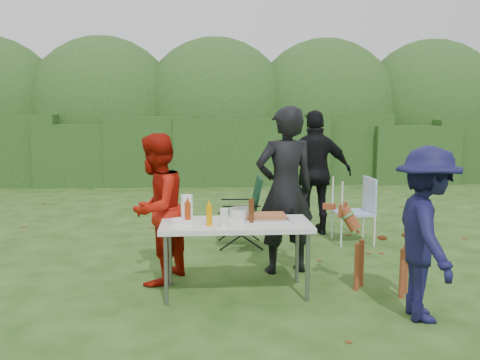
{
  "coord_description": "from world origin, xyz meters",
  "views": [
    {
      "loc": [
        -0.34,
        -5.24,
        1.83
      ],
      "look_at": [
        0.1,
        0.99,
        1.0
      ],
      "focal_mm": 38.0,
      "sensor_mm": 36.0,
      "label": 1
    }
  ],
  "objects": [
    {
      "name": "child",
      "position": [
        1.6,
        -1.01,
        0.77
      ],
      "size": [
        0.68,
        1.06,
        1.55
      ],
      "primitive_type": "imported",
      "rotation": [
        0.0,
        0.0,
        1.46
      ],
      "color": "#13133C",
      "rests_on": "ground"
    },
    {
      "name": "cup_stack",
      "position": [
        -0.16,
        -0.48,
        0.83
      ],
      "size": [
        0.08,
        0.08,
        0.18
      ],
      "primitive_type": "cylinder",
      "color": "white",
      "rests_on": "folding_table"
    },
    {
      "name": "focaccia_bread",
      "position": [
        0.28,
        -0.14,
        0.78
      ],
      "size": [
        0.4,
        0.26,
        0.04
      ],
      "primitive_type": "cube",
      "color": "#A95E34",
      "rests_on": "food_tray"
    },
    {
      "name": "person_red_jacket",
      "position": [
        -0.86,
        0.15,
        0.81
      ],
      "size": [
        0.87,
        0.96,
        1.62
      ],
      "primitive_type": "imported",
      "rotation": [
        0.0,
        0.0,
        -1.97
      ],
      "color": "#A31207",
      "rests_on": "ground"
    },
    {
      "name": "food_tray",
      "position": [
        0.28,
        -0.14,
        0.75
      ],
      "size": [
        0.45,
        0.3,
        0.02
      ],
      "primitive_type": "cube",
      "color": "#B7B7BA",
      "rests_on": "folding_table"
    },
    {
      "name": "folding_table",
      "position": [
        -0.04,
        -0.27,
        0.69
      ],
      "size": [
        1.5,
        0.7,
        0.74
      ],
      "color": "silver",
      "rests_on": "ground"
    },
    {
      "name": "ketchup_bottle",
      "position": [
        -0.51,
        -0.35,
        0.85
      ],
      "size": [
        0.06,
        0.06,
        0.22
      ],
      "primitive_type": "cylinder",
      "color": "#A43511",
      "rests_on": "folding_table"
    },
    {
      "name": "shrub_backdrop",
      "position": [
        0.0,
        9.6,
        1.6
      ],
      "size": [
        20.0,
        2.6,
        3.2
      ],
      "primitive_type": "ellipsoid",
      "color": "#3D6628",
      "rests_on": "ground"
    },
    {
      "name": "pasta_bowl",
      "position": [
        0.04,
        -0.05,
        0.79
      ],
      "size": [
        0.26,
        0.26,
        0.1
      ],
      "primitive_type": "cylinder",
      "color": "silver",
      "rests_on": "folding_table"
    },
    {
      "name": "paper_towel_roll",
      "position": [
        -0.53,
        -0.14,
        0.87
      ],
      "size": [
        0.12,
        0.12,
        0.26
      ],
      "primitive_type": "cylinder",
      "color": "white",
      "rests_on": "folding_table"
    },
    {
      "name": "hedge_row",
      "position": [
        0.0,
        8.0,
        0.85
      ],
      "size": [
        22.0,
        1.4,
        1.7
      ],
      "primitive_type": "cube",
      "color": "#23471C",
      "rests_on": "ground"
    },
    {
      "name": "person_cook",
      "position": [
        0.57,
        0.41,
        0.95
      ],
      "size": [
        0.77,
        0.58,
        1.91
      ],
      "primitive_type": "imported",
      "rotation": [
        0.0,
        0.0,
        3.34
      ],
      "color": "black",
      "rests_on": "ground"
    },
    {
      "name": "person_black_puffy",
      "position": [
        1.32,
        2.23,
        0.93
      ],
      "size": [
        1.1,
        0.47,
        1.87
      ],
      "primitive_type": "imported",
      "rotation": [
        0.0,
        0.0,
        3.13
      ],
      "color": "black",
      "rests_on": "ground"
    },
    {
      "name": "ground",
      "position": [
        0.0,
        0.0,
        0.0
      ],
      "size": [
        80.0,
        80.0,
        0.0
      ],
      "primitive_type": "plane",
      "color": "#1E4211"
    },
    {
      "name": "dog",
      "position": [
        1.45,
        -0.32,
        0.43
      ],
      "size": [
        0.96,
        0.8,
        0.86
      ],
      "primitive_type": null,
      "rotation": [
        0.0,
        0.0,
        2.56
      ],
      "color": "brown",
      "rests_on": "ground"
    },
    {
      "name": "mustard_bottle",
      "position": [
        -0.3,
        -0.41,
        0.84
      ],
      "size": [
        0.06,
        0.06,
        0.2
      ],
      "primitive_type": "cylinder",
      "color": "#E99500",
      "rests_on": "folding_table"
    },
    {
      "name": "plate_stack",
      "position": [
        -0.56,
        -0.33,
        0.77
      ],
      "size": [
        0.24,
        0.24,
        0.05
      ],
      "primitive_type": "cylinder",
      "color": "white",
      "rests_on": "folding_table"
    },
    {
      "name": "lawn_chair",
      "position": [
        1.75,
        1.69,
        0.47
      ],
      "size": [
        0.57,
        0.57,
        0.93
      ],
      "primitive_type": null,
      "rotation": [
        0.0,
        0.0,
        3.18
      ],
      "color": "#4970D6",
      "rests_on": "ground"
    },
    {
      "name": "beer_bottle",
      "position": [
        0.12,
        -0.28,
        0.86
      ],
      "size": [
        0.06,
        0.06,
        0.24
      ],
      "primitive_type": "cylinder",
      "color": "#47230F",
      "rests_on": "folding_table"
    },
    {
      "name": "camping_chair",
      "position": [
        0.14,
        1.6,
        0.48
      ],
      "size": [
        0.63,
        0.63,
        0.97
      ],
      "primitive_type": null,
      "rotation": [
        0.0,
        0.0,
        3.1
      ],
      "color": "#123521",
      "rests_on": "ground"
    }
  ]
}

